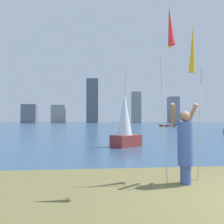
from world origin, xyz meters
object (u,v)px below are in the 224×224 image
Objects in this scene: kite_flag_right at (193,51)px; sailboat_2 at (176,124)px; person at (185,144)px; sailboat_0 at (125,124)px; kite_flag_left at (170,32)px; sailboat_1 at (165,125)px.

kite_flag_right is 1.16× the size of sailboat_2.
sailboat_2 is at bearing 67.49° from person.
kite_flag_left is at bearing -90.67° from sailboat_0.
kite_flag_right is 7.09m from sailboat_0.
sailboat_0 reaches higher than person.
sailboat_2 is (19.63, 49.25, -0.67)m from person.
kite_flag_right is at bearing -111.45° from sailboat_2.
sailboat_0 is at bearing -115.45° from sailboat_2.
person is at bearing -86.91° from sailboat_0.
sailboat_2 is (20.02, 42.06, -0.99)m from sailboat_0.
sailboat_1 is at bearing 71.06° from kite_flag_left.
kite_flag_left is at bearing -147.40° from person.
sailboat_1 is at bearing -127.83° from sailboat_2.
person is 0.47× the size of kite_flag_left.
person is 0.44× the size of sailboat_0.
sailboat_0 is at bearing 97.36° from kite_flag_right.
person is at bearing -133.73° from kite_flag_right.
sailboat_0 is 46.59m from sailboat_2.
kite_flag_left is 0.95× the size of sailboat_0.
sailboat_2 reaches higher than person.
person is 44.39m from sailboat_1.
sailboat_0 reaches higher than kite_flag_left.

